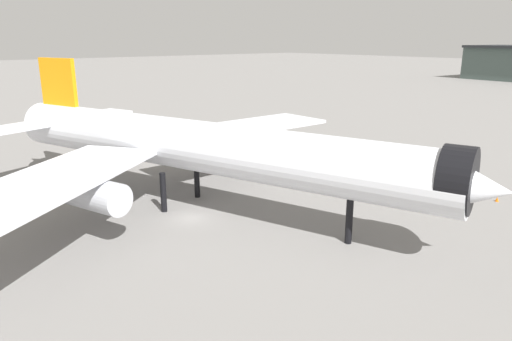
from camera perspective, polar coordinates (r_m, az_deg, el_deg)
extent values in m
plane|color=slate|center=(54.69, -7.90, -5.72)|extent=(900.00, 900.00, 0.00)
cylinder|color=silver|center=(55.43, -7.01, 2.96)|extent=(58.04, 23.68, 5.94)
cone|color=silver|center=(43.86, 24.62, -1.81)|extent=(8.00, 7.54, 5.82)
cone|color=silver|center=(77.24, -24.39, 5.29)|extent=(9.07, 7.73, 5.64)
cylinder|color=black|center=(43.88, 23.16, -1.03)|extent=(4.38, 6.53, 6.00)
cube|color=silver|center=(71.05, -1.59, 5.28)|extent=(9.55, 26.61, 0.48)
cylinder|color=#B7BAC1|center=(68.08, -2.07, 3.13)|extent=(8.87, 5.63, 3.27)
cube|color=silver|center=(48.22, -23.51, -1.11)|extent=(23.20, 27.08, 0.48)
cylinder|color=#B7BAC1|center=(49.45, -19.31, -2.65)|extent=(8.87, 5.63, 3.27)
cube|color=orange|center=(72.75, -22.71, 8.70)|extent=(6.93, 2.73, 9.50)
cube|color=silver|center=(78.28, -18.86, 6.41)|extent=(8.30, 11.74, 0.36)
cube|color=silver|center=(70.64, -27.38, 4.56)|extent=(8.30, 11.74, 0.36)
cylinder|color=black|center=(47.90, 11.20, -6.00)|extent=(0.71, 0.71, 4.75)
cylinder|color=black|center=(60.94, -7.16, -1.07)|extent=(0.71, 0.71, 4.75)
cylinder|color=black|center=(56.49, -11.15, -2.61)|extent=(0.71, 0.71, 4.75)
cone|color=#F2600C|center=(66.76, 27.14, -3.11)|extent=(0.46, 0.46, 0.58)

